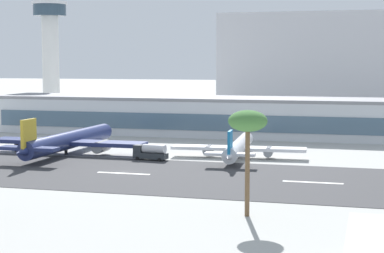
# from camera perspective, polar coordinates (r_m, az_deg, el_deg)

# --- Properties ---
(ground_plane) EXTENTS (1400.00, 1400.00, 0.00)m
(ground_plane) POSITION_cam_1_polar(r_m,az_deg,el_deg) (144.92, -5.85, -3.97)
(ground_plane) COLOR #A8A8A3
(runway_strip) EXTENTS (800.00, 41.59, 0.08)m
(runway_strip) POSITION_cam_1_polar(r_m,az_deg,el_deg) (143.52, -6.07, -4.05)
(runway_strip) COLOR #38383A
(runway_strip) RESTS_ON ground_plane
(runway_centreline_dash_4) EXTENTS (12.00, 1.20, 0.01)m
(runway_centreline_dash_4) POSITION_cam_1_polar(r_m,az_deg,el_deg) (143.38, -5.93, -4.04)
(runway_centreline_dash_4) COLOR white
(runway_centreline_dash_4) RESTS_ON runway_strip
(runway_centreline_dash_5) EXTENTS (12.00, 1.20, 0.01)m
(runway_centreline_dash_5) POSITION_cam_1_polar(r_m,az_deg,el_deg) (134.31, 10.37, -4.76)
(runway_centreline_dash_5) COLOR white
(runway_centreline_dash_5) RESTS_ON runway_strip
(terminal_building) EXTENTS (143.56, 23.71, 12.44)m
(terminal_building) POSITION_cam_1_polar(r_m,az_deg,el_deg) (217.15, 1.28, 0.92)
(terminal_building) COLOR silver
(terminal_building) RESTS_ON ground_plane
(control_tower) EXTENTS (14.55, 14.55, 48.66)m
(control_tower) POSITION_cam_1_polar(r_m,az_deg,el_deg) (282.52, -12.12, 6.70)
(control_tower) COLOR silver
(control_tower) RESTS_ON ground_plane
(distant_hotel_block) EXTENTS (113.28, 26.37, 45.95)m
(distant_hotel_block) POSITION_cam_1_polar(r_m,az_deg,el_deg) (307.84, 13.03, 5.30)
(distant_hotel_block) COLOR #BCBCC1
(distant_hotel_block) RESTS_ON ground_plane
(airliner_gold_tail_gate_0) EXTENTS (41.86, 51.85, 10.82)m
(airliner_gold_tail_gate_0) POSITION_cam_1_polar(r_m,az_deg,el_deg) (174.37, -10.79, -1.26)
(airliner_gold_tail_gate_0) COLOR navy
(airliner_gold_tail_gate_0) RESTS_ON ground_plane
(airliner_blue_tail_gate_1) EXTENTS (33.98, 40.61, 8.48)m
(airliner_blue_tail_gate_1) POSITION_cam_1_polar(r_m,az_deg,el_deg) (164.97, 3.99, -1.83)
(airliner_blue_tail_gate_1) COLOR silver
(airliner_blue_tail_gate_1) RESTS_ON ground_plane
(service_baggage_tug_0) EXTENTS (3.34, 3.44, 2.20)m
(service_baggage_tug_0) POSITION_cam_1_polar(r_m,az_deg,el_deg) (184.66, -14.82, -1.72)
(service_baggage_tug_0) COLOR #23569E
(service_baggage_tug_0) RESTS_ON ground_plane
(service_fuel_truck_1) EXTENTS (8.76, 3.73, 3.95)m
(service_fuel_truck_1) POSITION_cam_1_polar(r_m,az_deg,el_deg) (161.75, -3.61, -2.21)
(service_fuel_truck_1) COLOR #2D3338
(service_fuel_truck_1) RESTS_ON ground_plane
(palm_tree_2) EXTENTS (6.10, 6.10, 16.64)m
(palm_tree_2) POSITION_cam_1_polar(r_m,az_deg,el_deg) (102.33, 4.83, 0.22)
(palm_tree_2) COLOR brown
(palm_tree_2) RESTS_ON ground_plane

